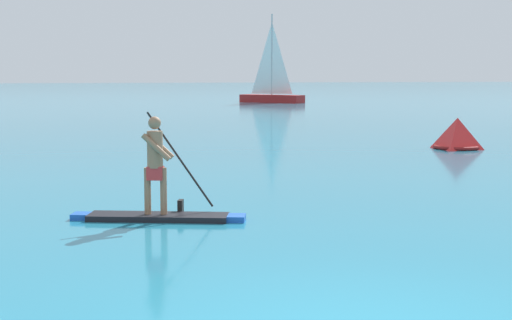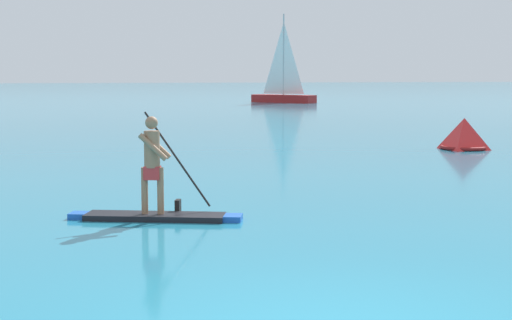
{
  "view_description": "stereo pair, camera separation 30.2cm",
  "coord_description": "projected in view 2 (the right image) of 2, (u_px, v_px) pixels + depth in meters",
  "views": [
    {
      "loc": [
        -2.77,
        -6.13,
        2.4
      ],
      "look_at": [
        1.44,
        8.4,
        0.69
      ],
      "focal_mm": 53.2,
      "sensor_mm": 36.0,
      "label": 1
    },
    {
      "loc": [
        -2.48,
        -6.21,
        2.4
      ],
      "look_at": [
        1.44,
        8.4,
        0.69
      ],
      "focal_mm": 53.2,
      "sensor_mm": 36.0,
      "label": 2
    }
  ],
  "objects": [
    {
      "name": "sailboat_right_horizon",
      "position": [
        283.0,
        91.0,
        65.22
      ],
      "size": [
        4.83,
        5.41,
        7.54
      ],
      "rotation": [
        0.0,
        0.0,
        5.4
      ],
      "color": "#A51E1E",
      "rests_on": "ground"
    },
    {
      "name": "paddleboarder_mid_center",
      "position": [
        155.0,
        194.0,
        12.57
      ],
      "size": [
        2.85,
        1.34,
        1.82
      ],
      "rotation": [
        0.0,
        0.0,
        -0.35
      ],
      "color": "black",
      "rests_on": "ground"
    },
    {
      "name": "race_marker_buoy",
      "position": [
        464.0,
        136.0,
        24.43
      ],
      "size": [
        1.78,
        1.78,
        1.01
      ],
      "color": "red",
      "rests_on": "ground"
    }
  ]
}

